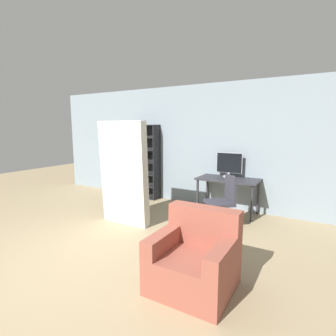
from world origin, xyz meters
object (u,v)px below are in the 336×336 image
at_px(monitor, 229,164).
at_px(office_chair, 222,207).
at_px(mattress_near, 124,174).
at_px(bookshelf, 143,163).
at_px(armchair, 195,259).

xyz_separation_m(monitor, office_chair, (0.22, -1.05, -0.61)).
xyz_separation_m(office_chair, mattress_near, (-1.62, -0.66, 0.55)).
relative_size(office_chair, mattress_near, 0.50).
bearing_deg(monitor, bookshelf, 179.68).
distance_m(monitor, bookshelf, 2.22).
bearing_deg(monitor, mattress_near, -129.28).
bearing_deg(bookshelf, armchair, -46.10).
height_order(office_chair, bookshelf, bookshelf).
distance_m(monitor, mattress_near, 2.21).
bearing_deg(office_chair, monitor, 101.74).
relative_size(mattress_near, armchair, 2.21).
bearing_deg(mattress_near, monitor, 50.72).
distance_m(office_chair, armchair, 1.81).
height_order(mattress_near, armchair, mattress_near).
bearing_deg(office_chair, mattress_near, -157.66).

